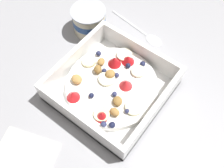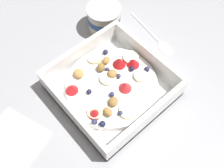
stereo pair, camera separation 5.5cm
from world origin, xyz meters
name	(u,v)px [view 1 (the left image)]	position (x,y,z in m)	size (l,w,h in m)	color
ground_plane	(110,83)	(0.00, 0.00, 0.00)	(2.40, 2.40, 0.00)	#9E9EA3
fruit_bowl	(112,86)	(-0.01, -0.02, 0.02)	(0.23, 0.23, 0.06)	white
spoon	(146,34)	(0.17, 0.01, 0.00)	(0.04, 0.17, 0.01)	silver
yogurt_cup	(89,20)	(0.10, 0.14, 0.03)	(0.09, 0.09, 0.07)	beige
folded_napkin	(21,163)	(-0.25, 0.03, 0.00)	(0.12, 0.12, 0.01)	silver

